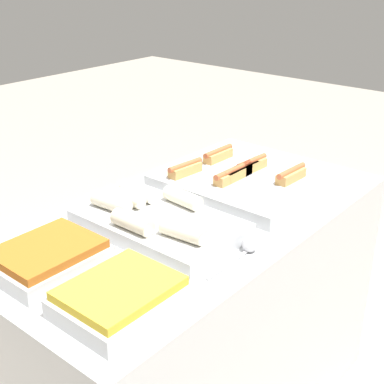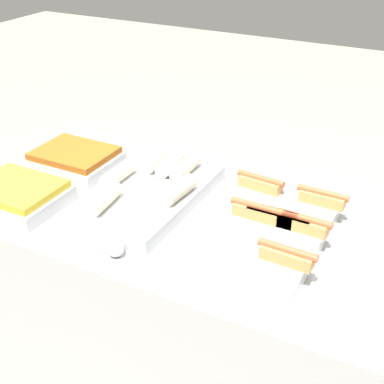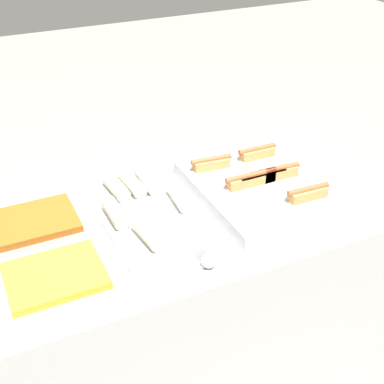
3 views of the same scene
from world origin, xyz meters
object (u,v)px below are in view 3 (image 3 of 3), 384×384
object	(u,v)px
tray_side_front	(56,283)
tray_side_back	(35,228)
tray_hotdogs	(252,187)
serving_spoon_near	(204,263)
tray_wraps	(147,213)

from	to	relation	value
tray_side_front	tray_side_back	xyz separation A→B (m)	(0.00, 0.29, 0.00)
tray_hotdogs	serving_spoon_near	distance (m)	0.46
tray_wraps	tray_side_back	bearing A→B (deg)	168.53
serving_spoon_near	tray_side_back	bearing A→B (deg)	138.31
tray_hotdogs	tray_side_front	distance (m)	0.80
tray_wraps	serving_spoon_near	world-z (taller)	tray_wraps
tray_side_front	tray_side_back	bearing A→B (deg)	90.00
tray_wraps	serving_spoon_near	xyz separation A→B (m)	(0.06, -0.31, -0.01)
tray_side_back	serving_spoon_near	world-z (taller)	tray_side_back
tray_hotdogs	serving_spoon_near	world-z (taller)	tray_hotdogs
serving_spoon_near	tray_hotdogs	bearing A→B (deg)	40.84
tray_wraps	tray_side_back	size ratio (longest dim) A/B	1.79
tray_hotdogs	tray_wraps	bearing A→B (deg)	179.10
tray_side_front	tray_side_back	distance (m)	0.29
tray_wraps	serving_spoon_near	bearing A→B (deg)	-78.05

